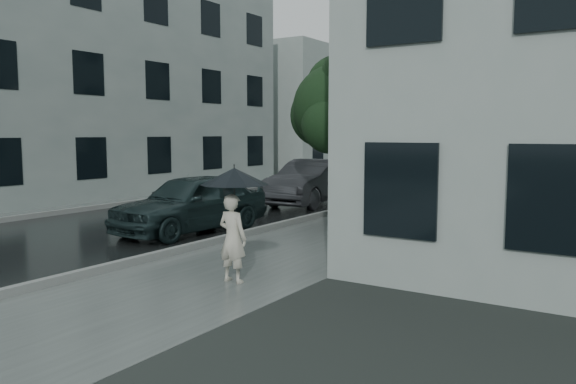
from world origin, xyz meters
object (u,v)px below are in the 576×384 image
Objects in this scene: pedestrian at (233,238)px; car_near at (192,203)px; lamp_post at (349,127)px; car_far at (312,182)px; street_tree at (338,107)px.

car_near is at bearing -38.14° from pedestrian.
car_near is at bearing -121.39° from lamp_post.
lamp_post is 2.96m from car_far.
lamp_post is at bearing 76.26° from car_near.
car_far reaches higher than pedestrian.
street_tree is 1.02× the size of lamp_post.
lamp_post is (-2.13, 8.55, 1.94)m from pedestrian.
car_far is (-0.20, 6.41, 0.04)m from car_near.
pedestrian reaches higher than car_near.
pedestrian is at bearing -76.67° from street_tree.
street_tree is at bearing -86.60° from lamp_post.
car_far is (-2.48, 2.88, -2.44)m from street_tree.
lamp_post reaches higher than car_near.
street_tree is at bearing -74.85° from pedestrian.
car_far is (-4.09, 9.67, 0.04)m from pedestrian.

